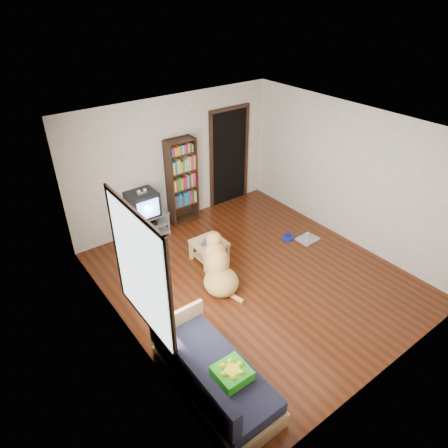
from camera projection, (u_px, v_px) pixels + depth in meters
ground at (254, 277)px, 6.90m from camera, size 5.00×5.00×0.00m
ceiling at (261, 130)px, 5.54m from camera, size 5.00×5.00×0.00m
wall_back at (175, 161)px, 7.92m from camera, size 4.50×0.00×4.50m
wall_front at (401, 300)px, 4.51m from camera, size 4.50×0.00×4.50m
wall_left at (123, 264)px, 5.07m from camera, size 0.00×5.00×5.00m
wall_right at (349, 175)px, 7.37m from camera, size 0.00×5.00×5.00m
green_cushion at (232, 373)px, 4.64m from camera, size 0.39×0.39×0.13m
laptop at (210, 242)px, 7.07m from camera, size 0.41×0.35×0.03m
dog_bowl at (288, 237)px, 7.87m from camera, size 0.22×0.22×0.08m
grey_rag at (308, 239)px, 7.87m from camera, size 0.41×0.34×0.03m
window at (140, 271)px, 4.63m from camera, size 0.03×1.46×1.70m
doorway at (229, 155)px, 8.69m from camera, size 1.03×0.05×2.19m
tv_stand at (145, 225)px, 7.83m from camera, size 0.90×0.45×0.50m
crt_tv at (142, 203)px, 7.60m from camera, size 0.55×0.52×0.58m
bookshelf at (182, 177)px, 8.00m from camera, size 0.60×0.30×1.80m
sofa at (211, 376)px, 4.87m from camera, size 0.80×1.80×0.80m
coffee_table at (209, 247)px, 7.16m from camera, size 0.55×0.55×0.40m
dog at (218, 268)px, 6.56m from camera, size 0.75×1.12×0.92m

